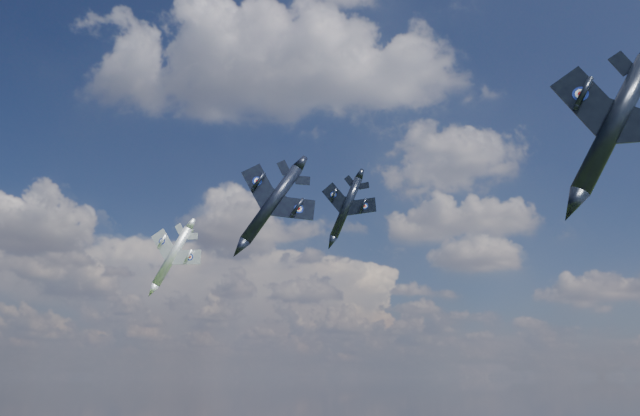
# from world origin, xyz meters

# --- Properties ---
(jet_lead_navy) EXTENTS (11.29, 14.40, 7.43)m
(jet_lead_navy) POSITION_xyz_m (2.50, 2.65, 80.68)
(jet_lead_navy) COLOR black
(jet_right_navy) EXTENTS (15.67, 18.95, 8.88)m
(jet_right_navy) POSITION_xyz_m (31.81, -11.86, 82.41)
(jet_right_navy) COLOR black
(jet_high_navy) EXTENTS (11.47, 13.95, 5.96)m
(jet_high_navy) POSITION_xyz_m (9.37, 25.15, 86.27)
(jet_high_navy) COLOR black
(jet_left_silver) EXTENTS (10.83, 13.98, 6.92)m
(jet_left_silver) POSITION_xyz_m (-16.40, 29.05, 80.50)
(jet_left_silver) COLOR #ABB0B6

